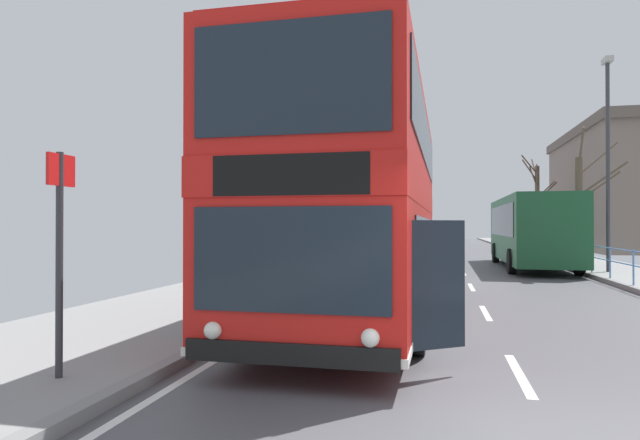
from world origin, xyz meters
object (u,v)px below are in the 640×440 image
at_px(background_building_00, 632,189).
at_px(street_lamp_far_side, 608,148).
at_px(bare_tree_far_00, 581,205).
at_px(double_decker_bus_main, 363,204).
at_px(bus_stop_sign_near, 60,238).
at_px(background_bus_far_lane, 531,230).
at_px(bare_tree_far_02, 537,202).

bearing_deg(background_building_00, street_lamp_far_side, -109.49).
bearing_deg(street_lamp_far_side, bare_tree_far_00, 87.14).
relative_size(double_decker_bus_main, background_building_00, 0.62).
height_order(double_decker_bus_main, bus_stop_sign_near, double_decker_bus_main).
height_order(bus_stop_sign_near, bare_tree_far_00, bare_tree_far_00).
xyz_separation_m(bus_stop_sign_near, bare_tree_far_00, (10.50, 21.06, 1.04)).
relative_size(background_bus_far_lane, bare_tree_far_02, 1.48).
bearing_deg(bare_tree_far_00, bare_tree_far_02, 86.25).
xyz_separation_m(bus_stop_sign_near, street_lamp_far_side, (10.26, 16.26, 2.97)).
distance_m(double_decker_bus_main, bus_stop_sign_near, 6.29).
xyz_separation_m(double_decker_bus_main, background_building_00, (15.73, 33.57, 2.27)).
bearing_deg(bare_tree_far_00, bus_stop_sign_near, -116.50).
height_order(bus_stop_sign_near, background_building_00, background_building_00).
bearing_deg(bus_stop_sign_near, background_bus_far_lane, 67.42).
bearing_deg(bare_tree_far_02, bare_tree_far_00, -93.75).
height_order(bare_tree_far_02, background_building_00, background_building_00).
relative_size(street_lamp_far_side, bare_tree_far_02, 1.13).
distance_m(background_bus_far_lane, bus_stop_sign_near, 21.10).
bearing_deg(street_lamp_far_side, background_building_00, 70.51).
relative_size(bare_tree_far_00, bare_tree_far_02, 0.86).
bearing_deg(bare_tree_far_00, double_decker_bus_main, -117.00).
bearing_deg(background_building_00, double_decker_bus_main, -115.11).
relative_size(street_lamp_far_side, bare_tree_far_00, 1.31).
distance_m(background_bus_far_lane, background_building_00, 22.46).
bearing_deg(bus_stop_sign_near, double_decker_bus_main, 64.88).
bearing_deg(bus_stop_sign_near, background_building_00, 64.88).
bearing_deg(background_building_00, bus_stop_sign_near, -115.12).
relative_size(bus_stop_sign_near, street_lamp_far_side, 0.32).
distance_m(bus_stop_sign_near, street_lamp_far_side, 19.45).
distance_m(background_bus_far_lane, street_lamp_far_side, 4.92).
bearing_deg(background_building_00, bare_tree_far_00, -113.47).
distance_m(bus_stop_sign_near, bare_tree_far_00, 23.55).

